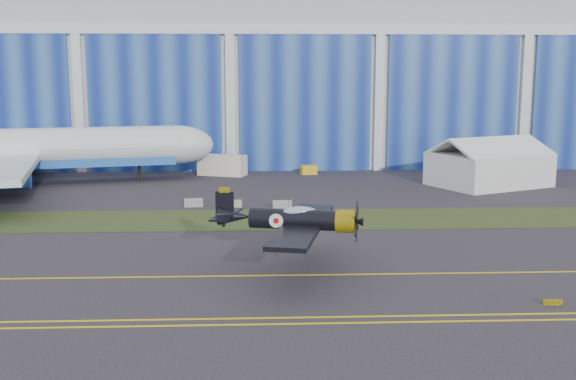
{
  "coord_description": "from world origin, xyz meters",
  "views": [
    {
      "loc": [
        4.11,
        -50.69,
        13.72
      ],
      "look_at": [
        6.53,
        4.84,
        4.46
      ],
      "focal_mm": 42.0,
      "sensor_mm": 36.0,
      "label": 1
    }
  ],
  "objects_px": {
    "tent": "(489,161)",
    "warbird": "(294,219)",
    "jetliner": "(5,105)",
    "tug": "(309,170)",
    "shipping_container": "(222,165)"
  },
  "relations": [
    {
      "from": "warbird",
      "to": "tent",
      "type": "distance_m",
      "value": 46.72
    },
    {
      "from": "shipping_container",
      "to": "tug",
      "type": "height_order",
      "value": "shipping_container"
    },
    {
      "from": "warbird",
      "to": "jetliner",
      "type": "bearing_deg",
      "value": 142.76
    },
    {
      "from": "tent",
      "to": "tug",
      "type": "bearing_deg",
      "value": 128.35
    },
    {
      "from": "warbird",
      "to": "tent",
      "type": "bearing_deg",
      "value": 67.22
    },
    {
      "from": "tent",
      "to": "warbird",
      "type": "bearing_deg",
      "value": -150.22
    },
    {
      "from": "jetliner",
      "to": "tug",
      "type": "distance_m",
      "value": 41.46
    },
    {
      "from": "jetliner",
      "to": "shipping_container",
      "type": "distance_m",
      "value": 29.52
    },
    {
      "from": "jetliner",
      "to": "tug",
      "type": "bearing_deg",
      "value": -1.73
    },
    {
      "from": "jetliner",
      "to": "tent",
      "type": "distance_m",
      "value": 62.39
    },
    {
      "from": "tent",
      "to": "jetliner",
      "type": "bearing_deg",
      "value": 152.2
    },
    {
      "from": "warbird",
      "to": "tug",
      "type": "height_order",
      "value": "warbird"
    },
    {
      "from": "tent",
      "to": "tug",
      "type": "xyz_separation_m",
      "value": [
        -22.38,
        11.38,
        -2.54
      ]
    },
    {
      "from": "tent",
      "to": "shipping_container",
      "type": "height_order",
      "value": "tent"
    },
    {
      "from": "jetliner",
      "to": "shipping_container",
      "type": "relative_size",
      "value": 10.42
    }
  ]
}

